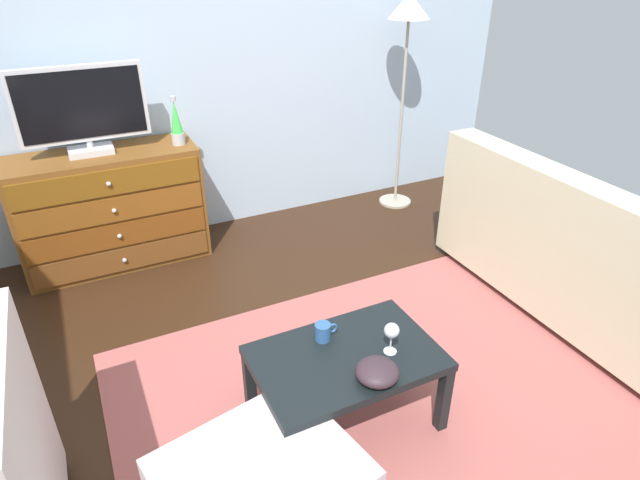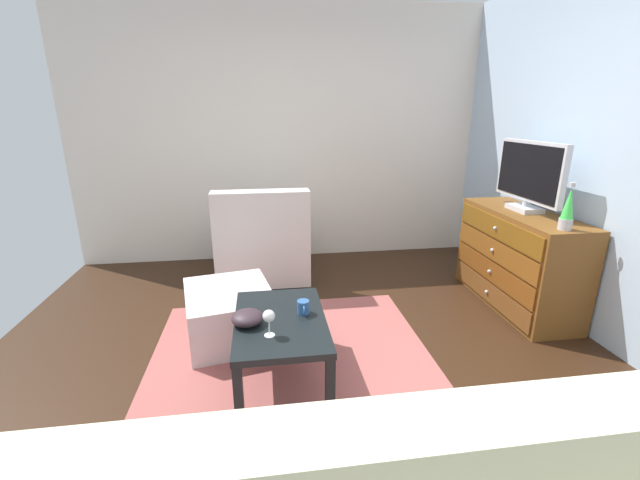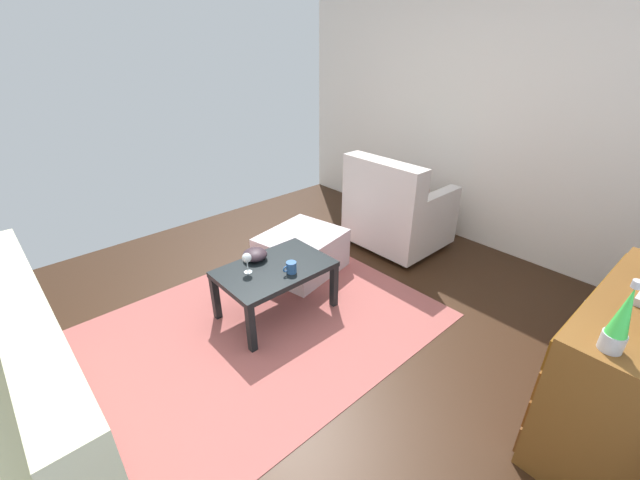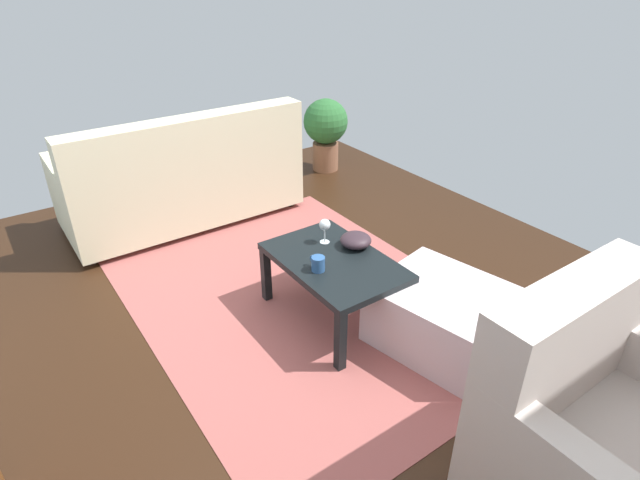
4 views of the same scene
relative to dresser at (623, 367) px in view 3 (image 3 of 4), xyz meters
The scene contains 11 objects.
ground_plane 1.98m from the dresser, 65.76° to the right, with size 5.25×4.63×0.05m, color black.
wall_plain_left 2.55m from the dresser, 132.01° to the right, with size 0.12×4.63×2.68m, color silver.
area_rug 2.24m from the dresser, 63.15° to the right, with size 2.60×1.90×0.01m, color #A0534E.
dresser is the anchor object (origin of this frame).
lava_lamp 0.76m from the dresser, ahead, with size 0.09×0.09×0.33m.
coffee_table 2.18m from the dresser, 69.79° to the right, with size 0.84×0.55×0.41m.
wine_glass 2.32m from the dresser, 65.97° to the right, with size 0.07×0.07×0.16m.
mug 2.03m from the dresser, 69.53° to the right, with size 0.11×0.08×0.08m.
bowl_decorative 2.37m from the dresser, 70.52° to the right, with size 0.19×0.19×0.08m, color #32232A.
armchair 2.29m from the dresser, 111.07° to the right, with size 0.80×0.86×0.94m.
ottoman 2.41m from the dresser, 85.15° to the right, with size 0.70×0.60×0.37m, color beige.
Camera 3 is at (1.42, 1.85, 1.96)m, focal length 22.32 mm.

